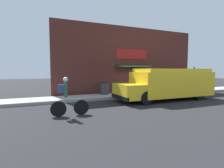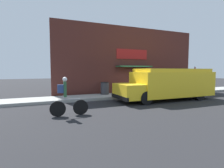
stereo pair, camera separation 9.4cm
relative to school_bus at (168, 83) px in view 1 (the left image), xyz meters
The scene contains 7 objects.
ground_plane 2.00m from the school_bus, 116.28° to the left, with size 70.00×70.00×0.00m, color #232326.
sidewalk 2.80m from the school_bus, 106.39° to the left, with size 28.00×2.02×0.18m.
storefront 4.33m from the school_bus, 100.65° to the left, with size 13.22×1.04×5.72m.
school_bus is the anchor object (origin of this frame).
cyclist 7.31m from the school_bus, 166.68° to the right, with size 1.68×0.21×1.73m.
stop_sign_post 5.30m from the school_bus, 23.29° to the left, with size 0.45×0.45×2.17m.
trash_bin 4.64m from the school_bus, 139.66° to the left, with size 0.64×0.64×0.93m.
Camera 1 is at (-7.62, -10.91, 2.02)m, focal length 28.00 mm.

